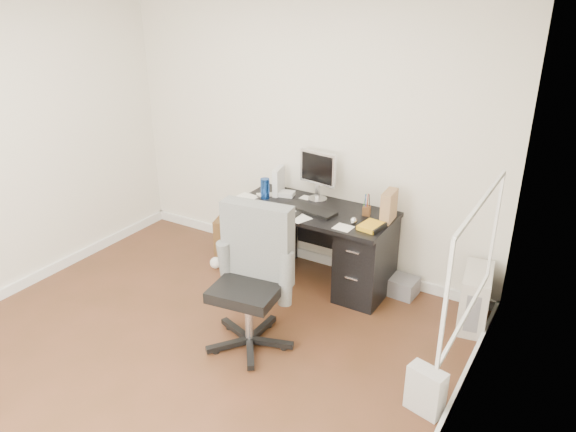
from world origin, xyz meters
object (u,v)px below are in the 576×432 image
(desk, at_px, (313,242))
(pc_tower, at_px, (475,298))
(lcd_monitor, at_px, (318,176))
(office_chair, at_px, (248,282))
(wicker_basket, at_px, (239,235))
(keyboard, at_px, (311,209))

(desk, distance_m, pc_tower, 1.55)
(lcd_monitor, distance_m, pc_tower, 1.79)
(office_chair, height_order, wicker_basket, office_chair)
(keyboard, relative_size, office_chair, 0.43)
(keyboard, distance_m, wicker_basket, 1.10)
(desk, height_order, wicker_basket, desk)
(office_chair, bearing_deg, lcd_monitor, 87.96)
(office_chair, bearing_deg, wicker_basket, 120.42)
(keyboard, bearing_deg, office_chair, -77.16)
(keyboard, height_order, wicker_basket, keyboard)
(wicker_basket, bearing_deg, desk, -5.24)
(pc_tower, bearing_deg, lcd_monitor, 164.74)
(keyboard, height_order, pc_tower, keyboard)
(lcd_monitor, relative_size, pc_tower, 0.98)
(keyboard, bearing_deg, desk, 98.03)
(desk, relative_size, lcd_monitor, 3.04)
(desk, xyz_separation_m, keyboard, (-0.00, -0.06, 0.36))
(desk, relative_size, office_chair, 1.29)
(lcd_monitor, bearing_deg, keyboard, -67.70)
(desk, bearing_deg, lcd_monitor, 109.71)
(lcd_monitor, relative_size, keyboard, 0.98)
(lcd_monitor, relative_size, wicker_basket, 1.16)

